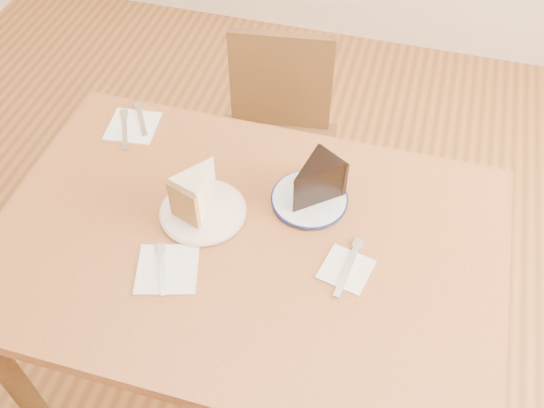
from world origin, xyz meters
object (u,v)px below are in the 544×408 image
Objects in this scene: chair_far at (276,147)px; carrot_cake at (200,190)px; plate_navy at (309,199)px; table at (247,264)px; plate_cream at (203,212)px; chocolate_cake at (312,185)px.

chair_far is 0.66m from carrot_cake.
plate_navy is 1.61× the size of carrot_cake.
table is 5.96× the size of plate_cream.
plate_cream is at bearing -46.77° from carrot_cake.
carrot_cake is at bearing 152.24° from table.
plate_cream is at bearing 54.55° from chocolate_cake.
table is 10.62× the size of carrot_cake.
chocolate_cake is (0.22, -0.46, 0.36)m from chair_far.
chocolate_cake is at bearing -29.61° from plate_navy.
chair_far reaches higher than plate_cream.
table is 0.66m from chair_far.
plate_cream is 1.57× the size of chocolate_cake.
plate_cream is 0.06m from carrot_cake.
table is 1.48× the size of chair_far.
carrot_cake is 0.88× the size of chocolate_cake.
chair_far reaches higher than plate_navy.
plate_cream is 1.10× the size of plate_navy.
chair_far is at bearing -33.84° from chocolate_cake.
carrot_cake is at bearing -159.81° from plate_navy.
plate_cream is 0.26m from plate_navy.
table is 6.58× the size of plate_navy.
table is at bearing -125.91° from plate_navy.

